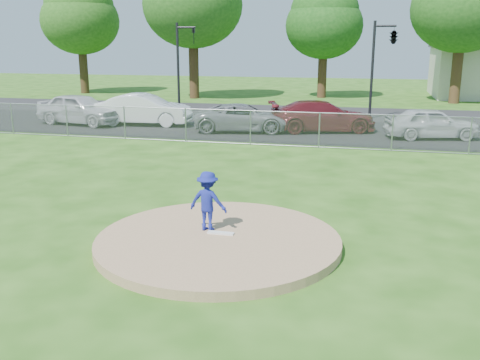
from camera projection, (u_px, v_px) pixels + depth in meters
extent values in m
plane|color=#225011|center=(288.00, 156.00, 21.24)|extent=(120.00, 120.00, 0.00)
cylinder|color=#9D7956|center=(218.00, 241.00, 11.81)|extent=(5.40, 5.40, 0.20)
cube|color=white|center=(221.00, 233.00, 11.97)|extent=(0.60, 0.15, 0.04)
cube|color=gray|center=(296.00, 130.00, 22.94)|extent=(40.00, 0.06, 1.50)
cube|color=black|center=(308.00, 131.00, 27.35)|extent=(50.00, 8.00, 0.01)
cube|color=black|center=(322.00, 113.00, 34.40)|extent=(60.00, 7.00, 0.01)
cylinder|color=#322212|center=(84.00, 69.00, 47.46)|extent=(0.74, 0.74, 4.20)
ellipsoid|color=#1F4E14|center=(80.00, 21.00, 46.44)|extent=(6.72, 6.72, 5.71)
ellipsoid|color=#1F4E14|center=(79.00, 7.00, 46.15)|extent=(5.91, 5.91, 5.03)
cylinder|color=#362213|center=(194.00, 68.00, 42.94)|extent=(0.78, 0.78, 4.90)
ellipsoid|color=#1D4F15|center=(193.00, 5.00, 41.74)|extent=(7.84, 7.84, 6.66)
cylinder|color=#392215|center=(322.00, 74.00, 43.56)|extent=(0.72, 0.72, 3.85)
ellipsoid|color=#164813|center=(324.00, 26.00, 42.63)|extent=(6.16, 6.16, 5.24)
ellipsoid|color=#164813|center=(325.00, 12.00, 42.36)|extent=(5.42, 5.42, 4.61)
cylinder|color=#3C2716|center=(456.00, 72.00, 39.27)|extent=(0.76, 0.76, 4.55)
ellipsoid|color=#1A4C14|center=(463.00, 9.00, 38.16)|extent=(7.28, 7.28, 6.19)
cylinder|color=black|center=(178.00, 68.00, 33.92)|extent=(0.16, 0.16, 5.60)
cylinder|color=black|center=(186.00, 27.00, 33.16)|extent=(1.20, 0.12, 0.12)
imported|color=black|center=(194.00, 36.00, 33.17)|extent=(0.16, 0.20, 1.00)
cylinder|color=black|center=(372.00, 71.00, 31.13)|extent=(0.16, 0.16, 5.60)
cylinder|color=black|center=(386.00, 26.00, 30.37)|extent=(1.20, 0.12, 0.12)
imported|color=black|center=(394.00, 35.00, 30.38)|extent=(0.53, 2.48, 1.00)
imported|color=navy|center=(208.00, 201.00, 12.08)|extent=(0.93, 0.59, 1.37)
cone|color=#FF610D|center=(209.00, 122.00, 27.74)|extent=(0.37, 0.37, 0.72)
imported|color=silver|center=(80.00, 109.00, 29.29)|extent=(5.22, 2.84, 1.68)
imported|color=white|center=(144.00, 110.00, 29.05)|extent=(5.23, 2.23, 1.68)
imported|color=gray|center=(244.00, 118.00, 26.94)|extent=(5.30, 3.12, 1.38)
imported|color=maroon|center=(322.00, 116.00, 26.89)|extent=(5.73, 3.61, 1.55)
imported|color=silver|center=(431.00, 123.00, 24.91)|extent=(4.52, 2.62, 1.44)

